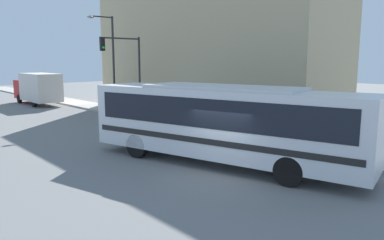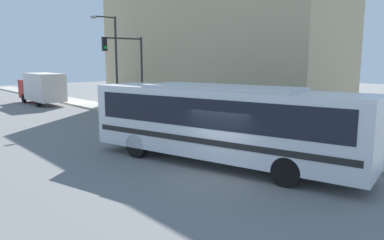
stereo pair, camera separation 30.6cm
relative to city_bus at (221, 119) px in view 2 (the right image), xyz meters
name	(u,v)px [view 2 (the right image)]	position (x,y,z in m)	size (l,w,h in m)	color
ground_plane	(224,173)	(-0.74, -0.99, -1.97)	(120.00, 120.00, 0.00)	slate
sidewalk	(110,109)	(5.11, 19.01, -1.90)	(2.70, 70.00, 0.14)	#A8A399
building_facade	(206,48)	(9.46, 11.04, 3.40)	(6.00, 22.07, 10.74)	tan
city_bus	(221,119)	(0.00, 0.00, 0.00)	(5.54, 12.47, 3.39)	silver
delivery_truck	(42,87)	(1.98, 27.04, -0.29)	(2.38, 7.29, 3.11)	silver
fire_hydrant	(223,128)	(4.36, 4.08, -1.45)	(0.25, 0.34, 0.77)	red
traffic_light_pole	(129,63)	(3.46, 12.79, 2.21)	(3.28, 0.35, 5.95)	#2D2D2D
parking_meter	(183,113)	(4.36, 7.82, -1.01)	(0.14, 0.14, 1.20)	#2D2D2D
street_lamp	(113,57)	(4.34, 16.71, 2.70)	(2.26, 0.28, 7.75)	#2D2D2D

